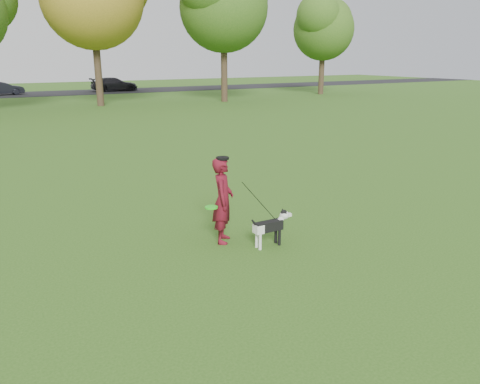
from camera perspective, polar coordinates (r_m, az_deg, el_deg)
ground at (r=8.78m, az=-0.10°, el=-6.23°), size 120.00×120.00×0.00m
road at (r=47.33m, az=-25.37°, el=10.68°), size 120.00×7.00×0.02m
man at (r=8.60m, az=-2.10°, el=-1.03°), size 0.64×0.70×1.61m
dog at (r=8.54m, az=3.85°, el=-4.01°), size 0.88×0.18×0.67m
car_mid at (r=47.20m, az=-26.99°, el=11.18°), size 3.60×1.67×1.14m
car_right at (r=48.80m, az=-15.09°, el=12.57°), size 4.56×1.98×1.31m
man_held_items at (r=8.60m, az=2.29°, el=-1.13°), size 1.20×0.75×1.17m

